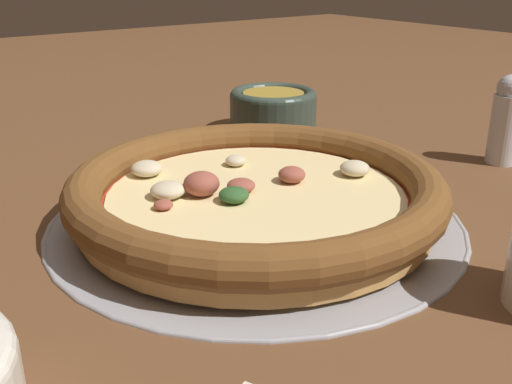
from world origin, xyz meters
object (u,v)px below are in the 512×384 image
object	(u,v)px
pizza_tray	(256,218)
pepper_shaker	(506,120)
pizza	(256,192)
bowl_near	(273,109)

from	to	relation	value
pizza_tray	pepper_shaker	xyz separation A→B (m)	(-0.04, -0.33, 0.05)
pizza	pepper_shaker	world-z (taller)	pepper_shaker
bowl_near	pepper_shaker	xyz separation A→B (m)	(-0.26, -0.13, 0.02)
pepper_shaker	bowl_near	bearing A→B (deg)	25.91
pizza	bowl_near	size ratio (longest dim) A/B	2.86
pizza_tray	pizza	world-z (taller)	pizza
pizza	bowl_near	distance (m)	0.30
pizza_tray	bowl_near	xyz separation A→B (m)	(0.23, -0.20, 0.03)
pizza	pepper_shaker	distance (m)	0.33
pizza_tray	pizza	distance (m)	0.03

